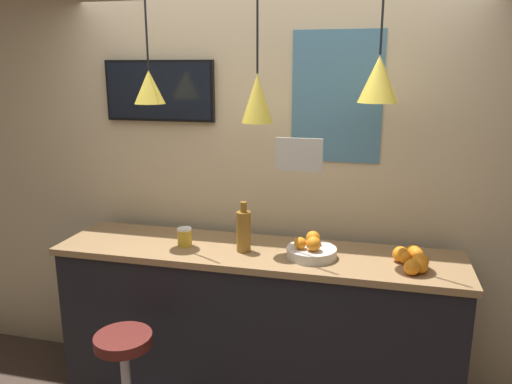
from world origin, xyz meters
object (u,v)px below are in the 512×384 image
(bar_stool, at_px, (126,383))
(mounted_tv, at_px, (159,91))
(spread_jar, at_px, (185,237))
(fruit_bowl, at_px, (311,250))
(juice_bottle, at_px, (244,231))

(bar_stool, relative_size, mounted_tv, 0.98)
(bar_stool, relative_size, spread_jar, 6.49)
(mounted_tv, bearing_deg, spread_jar, -51.85)
(fruit_bowl, xyz_separation_m, juice_bottle, (-0.39, 0.00, 0.08))
(bar_stool, xyz_separation_m, mounted_tv, (-0.13, 0.88, 1.51))
(fruit_bowl, distance_m, mounted_tv, 1.40)
(bar_stool, distance_m, fruit_bowl, 1.24)
(bar_stool, height_order, fruit_bowl, fruit_bowl)
(bar_stool, xyz_separation_m, spread_jar, (0.16, 0.51, 0.68))
(juice_bottle, bearing_deg, bar_stool, -135.95)
(bar_stool, bearing_deg, fruit_bowl, 28.86)
(juice_bottle, relative_size, spread_jar, 2.67)
(bar_stool, distance_m, juice_bottle, 1.04)
(fruit_bowl, relative_size, juice_bottle, 0.95)
(fruit_bowl, relative_size, mounted_tv, 0.38)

